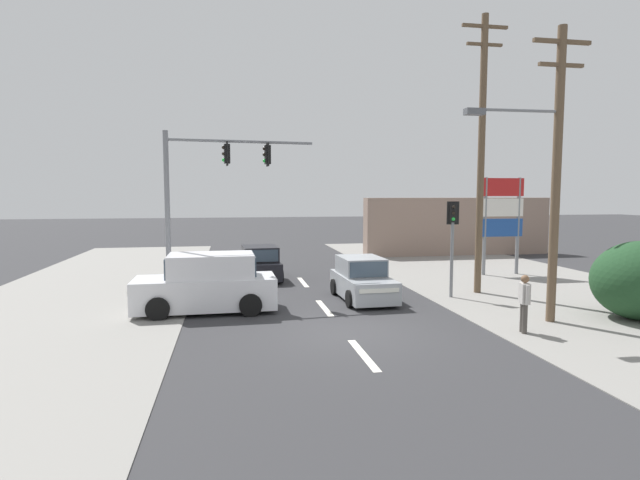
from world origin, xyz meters
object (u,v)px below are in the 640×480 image
Objects in this scene: utility_pole_foreground_right at (552,165)px; utility_pole_midground_right at (481,150)px; hatchback_receding_far at (260,264)px; shopping_plaza_sign at (502,212)px; pedestal_signal_right_kerb at (452,233)px; hatchback_crossing_left at (362,280)px; suv_oncoming_mid at (207,285)px; pedestrian_at_kerb at (524,300)px; traffic_signal_mast at (205,185)px.

utility_pole_foreground_right is 0.82× the size of utility_pole_midground_right.
shopping_plaza_sign is at bearing -3.70° from hatchback_receding_far.
utility_pole_midground_right is at bearing 24.88° from pedestal_signal_right_kerb.
hatchback_crossing_left is (-4.56, 4.13, -3.96)m from utility_pole_foreground_right.
hatchback_crossing_left is 0.81× the size of suv_oncoming_mid.
pedestal_signal_right_kerb is 8.72m from hatchback_receding_far.
pedestal_signal_right_kerb is 3.74m from hatchback_crossing_left.
pedestrian_at_kerb is at bearing -25.79° from suv_oncoming_mid.
utility_pole_midground_right is at bearing -129.49° from shopping_plaza_sign.
utility_pole_foreground_right is 11.18m from suv_oncoming_mid.
traffic_signal_mast is at bearing 172.10° from hatchback_crossing_left.
utility_pole_midground_right is 1.74× the size of traffic_signal_mast.
pedestrian_at_kerb reaches higher than hatchback_receding_far.
shopping_plaza_sign is 1.24× the size of hatchback_receding_far.
utility_pole_foreground_right is 5.28× the size of pedestrian_at_kerb.
utility_pole_foreground_right is at bearing -25.87° from traffic_signal_mast.
suv_oncoming_mid reaches higher than hatchback_crossing_left.
traffic_signal_mast is at bearing -165.59° from shopping_plaza_sign.
shopping_plaza_sign is at bearing 44.61° from pedestal_signal_right_kerb.
shopping_plaza_sign is 11.59m from hatchback_receding_far.
pedestrian_at_kerb is (8.74, -5.90, -3.22)m from traffic_signal_mast.
hatchback_receding_far is (-7.99, 9.09, -3.96)m from utility_pole_foreground_right.
shopping_plaza_sign reaches higher than hatchback_receding_far.
pedestal_signal_right_kerb is at bearing 108.03° from utility_pole_foreground_right.
pedestal_signal_right_kerb is at bearing 88.57° from pedestrian_at_kerb.
hatchback_crossing_left is at bearing 137.81° from utility_pole_foreground_right.
hatchback_receding_far is (-11.34, 0.73, -2.28)m from shopping_plaza_sign.
suv_oncoming_mid is at bearing 154.21° from pedestrian_at_kerb.
traffic_signal_mast reaches higher than hatchback_receding_far.
utility_pole_midground_right is (0.14, 4.48, 0.82)m from utility_pole_foreground_right.
pedestal_signal_right_kerb reaches higher than hatchback_crossing_left.
traffic_signal_mast is at bearing 145.99° from pedestrian_at_kerb.
hatchback_crossing_left is 6.05m from pedestrian_at_kerb.
hatchback_crossing_left is 0.99× the size of hatchback_receding_far.
traffic_signal_mast is 1.69× the size of pedestal_signal_right_kerb.
suv_oncoming_mid is (-2.04, -5.90, 0.18)m from hatchback_receding_far.
shopping_plaza_sign is at bearing 28.13° from hatchback_crossing_left.
pedestal_signal_right_kerb reaches higher than hatchback_receding_far.
suv_oncoming_mid is at bearing -158.86° from shopping_plaza_sign.
pedestal_signal_right_kerb is at bearing -5.22° from hatchback_crossing_left.
traffic_signal_mast is at bearing -116.83° from hatchback_receding_far.
suv_oncoming_mid is 9.62m from pedestrian_at_kerb.
hatchback_receding_far is at bearing 150.42° from utility_pole_midground_right.
hatchback_receding_far is 6.25m from suv_oncoming_mid.
utility_pole_midground_right reaches higher than hatchback_crossing_left.
pedestrian_at_kerb is (-0.12, -4.83, -1.49)m from pedestal_signal_right_kerb.
traffic_signal_mast is 13.94m from shopping_plaza_sign.
pedestal_signal_right_kerb reaches higher than pedestrian_at_kerb.
utility_pole_foreground_right is at bearing -48.69° from hatchback_receding_far.
utility_pole_foreground_right is 11.25m from traffic_signal_mast.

